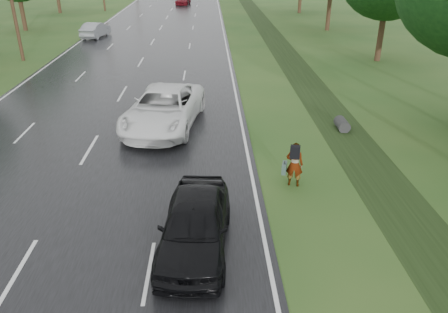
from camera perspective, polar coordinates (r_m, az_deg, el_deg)
name	(u,v)px	position (r m, az deg, el deg)	size (l,w,h in m)	color
ground	(16,276)	(13.18, -25.49, -13.88)	(220.00, 220.00, 0.00)	#25491A
road	(165,21)	(55.05, -7.72, 17.13)	(14.00, 180.00, 0.04)	black
edge_stripe_east	(221,21)	(54.83, -0.36, 17.33)	(0.12, 180.00, 0.01)	silver
edge_stripe_west	(108,21)	(56.09, -14.90, 16.72)	(0.12, 180.00, 0.01)	silver
center_line	(165,21)	(55.05, -7.73, 17.15)	(0.12, 180.00, 0.01)	silver
drainage_ditch	(305,79)	(29.70, 10.51, 9.87)	(2.20, 120.00, 0.56)	black
pedestrian	(294,164)	(15.81, 9.12, -0.94)	(0.81, 0.81, 1.69)	#A5998C
white_pickup	(164,108)	(21.12, -7.87, 6.27)	(3.03, 6.57, 1.83)	white
dark_sedan	(195,224)	(12.42, -3.82, -8.80)	(1.88, 4.68, 1.60)	black
silver_sedan	(95,30)	(45.69, -16.44, 15.59)	(1.49, 4.28, 1.41)	gray
far_car_red	(183,0)	(71.52, -5.36, 19.67)	(1.85, 4.55, 1.32)	maroon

